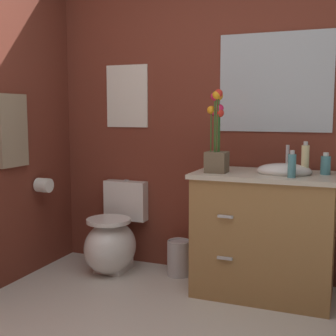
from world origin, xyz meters
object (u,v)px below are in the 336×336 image
trash_bin (179,258)px  wall_mirror (275,82)px  toilet (113,240)px  vanity_cabinet (264,232)px  soap_bottle (305,159)px  wall_poster (127,96)px  hand_wash_bottle (292,165)px  hanging_towel (13,131)px  flower_vase (216,142)px  toilet_paper_roll (44,185)px  lotion_bottle (326,165)px

trash_bin → wall_mirror: (0.66, 0.18, 1.31)m
toilet → vanity_cabinet: size_ratio=0.68×
soap_bottle → wall_poster: wall_poster is taller
hand_wash_bottle → wall_mirror: bearing=112.4°
trash_bin → hanging_towel: bearing=-153.0°
flower_vase → toilet_paper_roll: 1.40m
toilet_paper_roll → lotion_bottle: bearing=6.6°
wall_poster → vanity_cabinet: bearing=-14.0°
toilet_paper_roll → trash_bin: bearing=16.0°
hand_wash_bottle → lotion_bottle: bearing=50.5°
vanity_cabinet → wall_mirror: (-0.00, 0.29, 1.02)m
toilet → lotion_bottle: 1.68m
toilet → wall_poster: (0.00, 0.27, 1.12)m
vanity_cabinet → flower_vase: 0.70m
lotion_bottle → hanging_towel: 2.16m
hand_wash_bottle → wall_mirror: size_ratio=0.21×
vanity_cabinet → hanging_towel: 1.90m
toilet → flower_vase: size_ratio=1.25×
soap_bottle → wall_mirror: 0.64m
soap_bottle → wall_mirror: wall_mirror is taller
wall_mirror → soap_bottle: bearing=-49.0°
soap_bottle → hanging_towel: bearing=-167.7°
flower_vase → lotion_bottle: 0.72m
trash_bin → toilet: bearing=-169.9°
vanity_cabinet → wall_mirror: wall_mirror is taller
flower_vase → soap_bottle: size_ratio=2.56×
soap_bottle → wall_mirror: size_ratio=0.27×
lotion_bottle → toilet_paper_roll: (-2.04, -0.23, -0.22)m
soap_bottle → hanging_towel: hanging_towel is taller
vanity_cabinet → wall_poster: bearing=166.0°
vanity_cabinet → soap_bottle: size_ratio=4.70×
toilet → wall_poster: wall_poster is taller
flower_vase → hand_wash_bottle: size_ratio=3.24×
flower_vase → wall_poster: (-0.86, 0.39, 0.32)m
trash_bin → wall_poster: (-0.52, 0.18, 1.23)m
wall_mirror → toilet: bearing=-167.2°
wall_mirror → hand_wash_bottle: bearing=-67.6°
hand_wash_bottle → hanging_towel: bearing=-172.2°
flower_vase → lotion_bottle: (0.69, 0.16, -0.14)m
wall_mirror → hanging_towel: wall_mirror is taller
vanity_cabinet → toilet_paper_roll: 1.70m
vanity_cabinet → toilet_paper_roll: size_ratio=9.25×
soap_bottle → wall_poster: 1.52m
toilet → hanging_towel: hanging_towel is taller
wall_poster → toilet_paper_roll: (-0.49, -0.46, -0.69)m
hanging_towel → flower_vase: bearing=13.1°
soap_bottle → toilet_paper_roll: bearing=-174.8°
hanging_towel → wall_poster: bearing=52.7°
wall_poster → hanging_towel: size_ratio=0.96×
toilet_paper_roll → vanity_cabinet: bearing=5.8°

